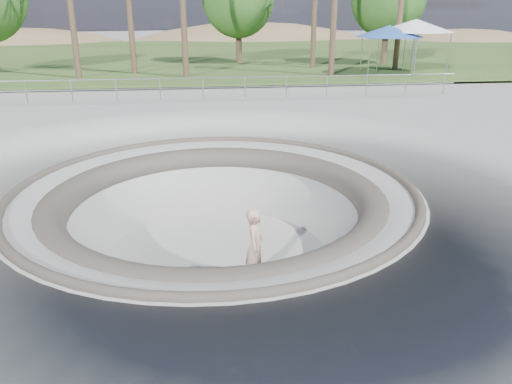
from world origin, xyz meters
TOP-DOWN VIEW (x-y plane):
  - ground at (0.00, 0.00)m, footprint 180.00×180.00m
  - skate_bowl at (0.00, 0.00)m, footprint 14.00×14.00m
  - grass_strip at (0.00, 34.00)m, footprint 180.00×36.00m
  - distant_hills at (3.78, 57.17)m, footprint 103.20×45.00m
  - safety_railing at (0.00, 12.00)m, footprint 25.00×0.06m
  - skateboard at (0.85, -1.51)m, footprint 0.75×0.26m
  - skater at (0.85, -1.51)m, footprint 0.63×0.78m
  - canopy_white at (13.53, 19.49)m, footprint 6.02×6.02m
  - canopy_blue at (11.64, 18.96)m, footprint 5.75×5.75m

SIDE VIEW (x-z plane):
  - distant_hills at x=3.78m, z-range -21.32..7.28m
  - skateboard at x=0.85m, z-range -1.88..-1.80m
  - skate_bowl at x=0.00m, z-range -3.88..0.22m
  - skater at x=0.85m, z-range -1.82..0.02m
  - ground at x=0.00m, z-range 0.00..0.00m
  - grass_strip at x=0.00m, z-range 0.16..0.28m
  - safety_railing at x=0.00m, z-range 0.18..1.20m
  - canopy_blue at x=11.64m, z-range 1.38..4.33m
  - canopy_white at x=13.53m, z-range 1.52..4.80m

